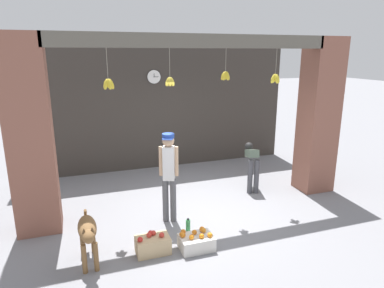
# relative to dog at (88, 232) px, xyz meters

# --- Properties ---
(ground_plane) EXTENTS (60.00, 60.00, 0.00)m
(ground_plane) POSITION_rel_dog_xyz_m (2.09, 1.05, -0.52)
(ground_plane) COLOR gray
(shop_back_wall) EXTENTS (6.99, 0.12, 3.31)m
(shop_back_wall) POSITION_rel_dog_xyz_m (2.09, 4.01, 1.13)
(shop_back_wall) COLOR #38332D
(shop_back_wall) RESTS_ON ground_plane
(shop_pillar_left) EXTENTS (0.70, 0.60, 3.31)m
(shop_pillar_left) POSITION_rel_dog_xyz_m (-0.75, 1.35, 1.13)
(shop_pillar_left) COLOR brown
(shop_pillar_left) RESTS_ON ground_plane
(shop_pillar_right) EXTENTS (0.70, 0.60, 3.31)m
(shop_pillar_right) POSITION_rel_dog_xyz_m (4.94, 1.35, 1.13)
(shop_pillar_right) COLOR brown
(shop_pillar_right) RESTS_ON ground_plane
(storefront_awning) EXTENTS (5.09, 0.26, 0.91)m
(storefront_awning) POSITION_rel_dog_xyz_m (2.09, 1.16, 2.64)
(storefront_awning) COLOR #5B564C
(dog) EXTENTS (0.28, 0.95, 0.75)m
(dog) POSITION_rel_dog_xyz_m (0.00, 0.00, 0.00)
(dog) COLOR brown
(dog) RESTS_ON ground_plane
(shopkeeper) EXTENTS (0.32, 0.30, 1.64)m
(shopkeeper) POSITION_rel_dog_xyz_m (1.46, 0.89, 0.45)
(shopkeeper) COLOR #56565B
(shopkeeper) RESTS_ON ground_plane
(worker_stooping) EXTENTS (0.39, 0.75, 0.99)m
(worker_stooping) POSITION_rel_dog_xyz_m (3.58, 1.73, 0.13)
(worker_stooping) COLOR #424247
(worker_stooping) RESTS_ON ground_plane
(fruit_crate_oranges) EXTENTS (0.52, 0.38, 0.29)m
(fruit_crate_oranges) POSITION_rel_dog_xyz_m (1.60, -0.14, -0.39)
(fruit_crate_oranges) COLOR silver
(fruit_crate_oranges) RESTS_ON ground_plane
(fruit_crate_apples) EXTENTS (0.52, 0.34, 0.33)m
(fruit_crate_apples) POSITION_rel_dog_xyz_m (0.93, -0.02, -0.38)
(fruit_crate_apples) COLOR tan
(fruit_crate_apples) RESTS_ON ground_plane
(water_bottle) EXTENTS (0.08, 0.08, 0.28)m
(water_bottle) POSITION_rel_dog_xyz_m (1.63, 0.35, -0.39)
(water_bottle) COLOR #38934C
(water_bottle) RESTS_ON ground_plane
(wall_clock) EXTENTS (0.36, 0.03, 0.36)m
(wall_clock) POSITION_rel_dog_xyz_m (1.93, 3.94, 1.88)
(wall_clock) COLOR black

